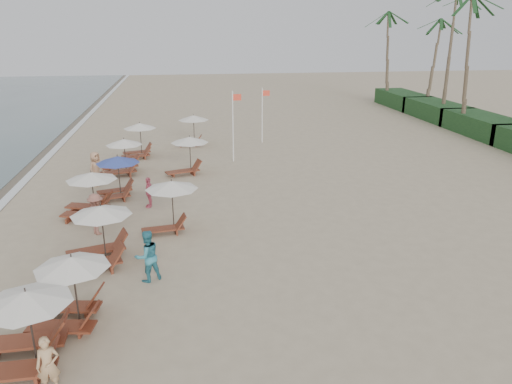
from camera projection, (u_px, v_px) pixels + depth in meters
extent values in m
plane|color=tan|center=(257.00, 294.00, 16.22)|extent=(160.00, 160.00, 0.00)
cube|color=#193D1C|center=(483.00, 125.00, 39.77)|extent=(3.20, 8.00, 1.60)
cube|color=#193D1C|center=(437.00, 110.00, 46.79)|extent=(3.20, 8.00, 1.60)
cube|color=#193D1C|center=(403.00, 100.00, 53.82)|extent=(3.20, 8.00, 1.60)
cylinder|color=brown|center=(472.00, 67.00, 39.33)|extent=(0.36, 0.36, 10.60)
cylinder|color=brown|center=(449.00, 58.00, 44.20)|extent=(0.36, 0.36, 11.40)
cylinder|color=brown|center=(429.00, 67.00, 49.58)|extent=(0.36, 0.36, 9.00)
cylinder|color=brown|center=(391.00, 60.00, 54.06)|extent=(0.36, 0.36, 9.80)
cylinder|color=black|center=(32.00, 330.00, 12.53)|extent=(0.05, 0.05, 2.07)
cone|color=silver|center=(26.00, 297.00, 12.23)|extent=(2.27, 2.27, 0.35)
cylinder|color=black|center=(76.00, 292.00, 14.31)|extent=(0.05, 0.05, 2.09)
cone|color=silver|center=(72.00, 262.00, 14.00)|extent=(2.16, 2.16, 0.35)
cylinder|color=black|center=(104.00, 236.00, 17.97)|extent=(0.05, 0.05, 2.20)
cone|color=silver|center=(101.00, 211.00, 17.65)|extent=(2.21, 2.21, 0.35)
cylinder|color=black|center=(93.00, 195.00, 22.60)|extent=(0.05, 0.05, 2.03)
cone|color=silver|center=(91.00, 176.00, 22.30)|extent=(2.31, 2.31, 0.35)
cylinder|color=black|center=(119.00, 178.00, 25.03)|extent=(0.05, 0.05, 2.12)
cone|color=#34469A|center=(118.00, 160.00, 24.72)|extent=(2.21, 2.21, 0.35)
cylinder|color=black|center=(125.00, 157.00, 29.20)|extent=(0.05, 0.05, 2.03)
cone|color=silver|center=(124.00, 142.00, 28.91)|extent=(2.14, 2.14, 0.35)
cylinder|color=black|center=(141.00, 141.00, 32.88)|extent=(0.05, 0.05, 2.24)
cone|color=silver|center=(140.00, 126.00, 32.56)|extent=(2.16, 2.16, 0.35)
cylinder|color=black|center=(173.00, 207.00, 20.97)|extent=(0.05, 0.05, 2.15)
cone|color=silver|center=(172.00, 185.00, 20.65)|extent=(2.24, 2.24, 0.35)
cylinder|color=black|center=(190.00, 156.00, 29.25)|extent=(0.05, 0.05, 2.15)
cone|color=silver|center=(190.00, 140.00, 28.94)|extent=(2.24, 2.24, 0.35)
cylinder|color=black|center=(194.00, 131.00, 36.27)|extent=(0.05, 0.05, 2.15)
cone|color=silver|center=(193.00, 118.00, 35.96)|extent=(2.24, 2.24, 0.35)
imported|color=tan|center=(48.00, 365.00, 11.65)|extent=(0.59, 0.44, 1.49)
imported|color=teal|center=(147.00, 256.00, 16.80)|extent=(1.12, 1.04, 1.85)
imported|color=#955B4C|center=(96.00, 214.00, 20.64)|extent=(1.22, 1.33, 1.79)
imported|color=#D2546A|center=(149.00, 192.00, 23.81)|extent=(0.49, 0.93, 1.51)
imported|color=tan|center=(96.00, 169.00, 27.05)|extent=(1.03, 1.11, 1.90)
cylinder|color=silver|center=(233.00, 127.00, 31.51)|extent=(0.08, 0.08, 4.55)
cube|color=red|center=(237.00, 97.00, 30.95)|extent=(0.55, 0.02, 0.40)
cylinder|color=silver|center=(262.00, 116.00, 36.79)|extent=(0.08, 0.08, 4.11)
cube|color=red|center=(266.00, 93.00, 36.30)|extent=(0.55, 0.02, 0.40)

